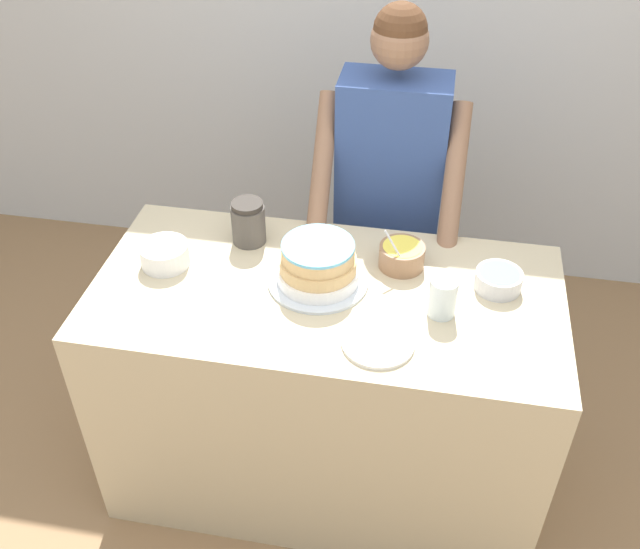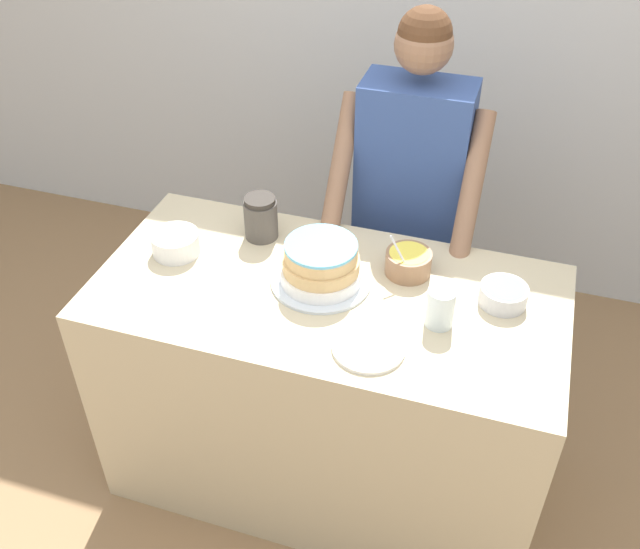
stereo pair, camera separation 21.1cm
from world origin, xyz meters
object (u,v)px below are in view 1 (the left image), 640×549
object	(u,v)px
drinking_glass	(443,297)
frosting_bowl_blue	(499,279)
person_baker	(390,179)
frosting_bowl_yellow	(402,255)
stoneware_jar	(248,222)
frosting_bowl_pink	(165,254)
cake	(318,265)
ceramic_plate	(378,343)

from	to	relation	value
drinking_glass	frosting_bowl_blue	bearing A→B (deg)	41.99
person_baker	frosting_bowl_yellow	xyz separation A→B (m)	(0.08, -0.42, -0.02)
frosting_bowl_yellow	person_baker	bearing A→B (deg)	101.33
drinking_glass	stoneware_jar	size ratio (longest dim) A/B	0.82
person_baker	drinking_glass	distance (m)	0.66
frosting_bowl_yellow	frosting_bowl_pink	world-z (taller)	frosting_bowl_yellow
person_baker	drinking_glass	size ratio (longest dim) A/B	12.78
person_baker	frosting_bowl_blue	xyz separation A→B (m)	(0.39, -0.48, -0.03)
person_baker	frosting_bowl_blue	bearing A→B (deg)	-51.03
frosting_bowl_yellow	stoneware_jar	distance (m)	0.52
person_baker	cake	xyz separation A→B (m)	(-0.16, -0.55, 0.00)
person_baker	frosting_bowl_pink	bearing A→B (deg)	-140.54
stoneware_jar	drinking_glass	bearing A→B (deg)	-21.40
drinking_glass	person_baker	bearing A→B (deg)	109.37
cake	stoneware_jar	bearing A→B (deg)	146.59
frosting_bowl_blue	drinking_glass	world-z (taller)	drinking_glass
cake	frosting_bowl_blue	size ratio (longest dim) A/B	2.20
person_baker	drinking_glass	bearing A→B (deg)	-70.63
cake	frosting_bowl_blue	bearing A→B (deg)	7.32
frosting_bowl_pink	stoneware_jar	xyz separation A→B (m)	(0.23, 0.17, 0.03)
cake	frosting_bowl_yellow	bearing A→B (deg)	27.74
frosting_bowl_blue	frosting_bowl_pink	world-z (taller)	frosting_bowl_pink
frosting_bowl_blue	frosting_bowl_yellow	xyz separation A→B (m)	(-0.30, 0.06, 0.01)
frosting_bowl_yellow	stoneware_jar	xyz separation A→B (m)	(-0.51, 0.05, 0.03)
person_baker	frosting_bowl_yellow	size ratio (longest dim) A/B	9.84
person_baker	ceramic_plate	world-z (taller)	person_baker
frosting_bowl_blue	stoneware_jar	xyz separation A→B (m)	(-0.81, 0.11, 0.04)
drinking_glass	ceramic_plate	world-z (taller)	drinking_glass
drinking_glass	frosting_bowl_pink	bearing A→B (deg)	174.67
person_baker	frosting_bowl_pink	xyz separation A→B (m)	(-0.66, -0.54, -0.03)
person_baker	cake	size ratio (longest dim) A/B	5.01
person_baker	frosting_bowl_yellow	bearing A→B (deg)	-78.67
frosting_bowl_blue	ceramic_plate	distance (m)	0.46
drinking_glass	ceramic_plate	xyz separation A→B (m)	(-0.17, -0.16, -0.06)
cake	stoneware_jar	distance (m)	0.32
cake	frosting_bowl_blue	xyz separation A→B (m)	(0.55, 0.07, -0.03)
ceramic_plate	frosting_bowl_pink	bearing A→B (deg)	160.98
frosting_bowl_yellow	frosting_bowl_pink	bearing A→B (deg)	-170.39
frosting_bowl_yellow	ceramic_plate	distance (m)	0.37
person_baker	frosting_bowl_pink	size ratio (longest dim) A/B	10.11
cake	ceramic_plate	xyz separation A→B (m)	(0.22, -0.24, -0.06)
person_baker	cake	bearing A→B (deg)	-106.54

